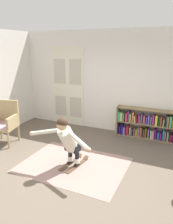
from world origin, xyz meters
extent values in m
plane|color=brown|center=(0.00, 0.00, 0.00)|extent=(7.20, 7.20, 0.00)
cube|color=silver|center=(0.00, 2.60, 1.45)|extent=(6.00, 0.10, 2.90)
cube|color=silver|center=(-1.82, 2.54, 1.18)|extent=(0.55, 0.04, 2.35)
cube|color=#B8B1A2|center=(-1.82, 2.52, 1.69)|extent=(0.41, 0.01, 0.76)
cube|color=#B8B1A2|center=(-1.82, 2.52, 0.59)|extent=(0.41, 0.01, 0.64)
cube|color=silver|center=(-1.27, 2.54, 1.18)|extent=(0.55, 0.04, 2.35)
cube|color=#B8B1A2|center=(-1.27, 2.52, 1.69)|extent=(0.41, 0.01, 0.76)
cube|color=#B8B1A2|center=(-1.27, 2.52, 0.59)|extent=(0.41, 0.01, 0.64)
cube|color=silver|center=(-1.54, 2.54, 2.40)|extent=(1.22, 0.04, 0.10)
cube|color=gray|center=(-0.13, 0.25, 0.00)|extent=(2.17, 1.64, 0.01)
cube|color=olive|center=(0.17, 2.39, 0.41)|extent=(0.04, 0.30, 0.83)
cube|color=olive|center=(0.96, 2.39, 0.01)|extent=(1.58, 0.30, 0.02)
cube|color=olive|center=(0.96, 2.39, 0.41)|extent=(1.58, 0.30, 0.02)
cube|color=olive|center=(0.96, 2.39, 0.82)|extent=(1.58, 0.30, 0.02)
cube|color=navy|center=(0.21, 2.37, 0.14)|extent=(0.04, 0.16, 0.24)
cube|color=#4B1258|center=(0.26, 2.39, 0.14)|extent=(0.03, 0.19, 0.24)
cube|color=navy|center=(0.32, 2.37, 0.16)|extent=(0.05, 0.20, 0.28)
cube|color=#8B56B9|center=(0.38, 2.39, 0.13)|extent=(0.05, 0.22, 0.21)
cube|color=#5D1747|center=(0.44, 2.38, 0.12)|extent=(0.03, 0.15, 0.21)
cube|color=#B92235|center=(0.48, 2.40, 0.16)|extent=(0.05, 0.22, 0.27)
cube|color=tan|center=(0.55, 2.40, 0.13)|extent=(0.05, 0.15, 0.22)
cube|color=#3B2E58|center=(0.61, 2.37, 0.12)|extent=(0.04, 0.21, 0.19)
cube|color=#B25567|center=(0.67, 2.40, 0.13)|extent=(0.03, 0.21, 0.23)
cube|color=#84AE24|center=(0.73, 2.40, 0.12)|extent=(0.05, 0.15, 0.20)
cube|color=#8F598F|center=(0.79, 2.40, 0.14)|extent=(0.04, 0.21, 0.25)
cube|color=brown|center=(0.85, 2.39, 0.16)|extent=(0.06, 0.18, 0.28)
cube|color=#4F3C5F|center=(0.93, 2.41, 0.13)|extent=(0.05, 0.15, 0.23)
cube|color=brown|center=(0.98, 2.40, 0.16)|extent=(0.05, 0.19, 0.28)
cube|color=#7657B2|center=(1.06, 2.40, 0.14)|extent=(0.04, 0.17, 0.25)
cube|color=#72CF7A|center=(1.13, 2.39, 0.13)|extent=(0.05, 0.18, 0.23)
cube|color=pink|center=(1.18, 2.40, 0.14)|extent=(0.05, 0.22, 0.23)
cube|color=#4F166E|center=(1.24, 2.40, 0.16)|extent=(0.05, 0.19, 0.29)
cube|color=#2956AB|center=(1.31, 2.39, 0.12)|extent=(0.05, 0.18, 0.20)
cube|color=#6D1668|center=(1.38, 2.40, 0.12)|extent=(0.06, 0.23, 0.20)
cube|color=teal|center=(1.44, 2.40, 0.16)|extent=(0.04, 0.15, 0.29)
cube|color=#833D7F|center=(1.49, 2.40, 0.16)|extent=(0.04, 0.21, 0.27)
cube|color=#69A044|center=(1.55, 2.39, 0.14)|extent=(0.05, 0.18, 0.25)
cube|color=maroon|center=(1.63, 2.37, 0.13)|extent=(0.06, 0.17, 0.21)
cube|color=#5E115A|center=(1.69, 2.40, 0.13)|extent=(0.04, 0.23, 0.21)
cube|color=#35C3B3|center=(0.22, 2.40, 0.54)|extent=(0.05, 0.21, 0.24)
cube|color=tan|center=(0.29, 2.37, 0.54)|extent=(0.06, 0.22, 0.24)
cube|color=#3F6940|center=(0.35, 2.37, 0.54)|extent=(0.05, 0.24, 0.23)
cube|color=#D82E65|center=(0.43, 2.41, 0.54)|extent=(0.05, 0.24, 0.23)
cube|color=#504276|center=(0.48, 2.40, 0.57)|extent=(0.04, 0.16, 0.30)
cube|color=olive|center=(0.54, 2.38, 0.53)|extent=(0.05, 0.21, 0.22)
cube|color=#D87D4D|center=(0.61, 2.38, 0.57)|extent=(0.05, 0.15, 0.29)
cube|color=#999961|center=(0.67, 2.38, 0.52)|extent=(0.06, 0.23, 0.20)
cube|color=maroon|center=(0.71, 2.38, 0.52)|extent=(0.04, 0.19, 0.20)
cube|color=#B42B8C|center=(0.77, 2.39, 0.54)|extent=(0.05, 0.14, 0.23)
cube|color=#505226|center=(0.81, 2.38, 0.51)|extent=(0.03, 0.18, 0.18)
cube|color=slate|center=(0.85, 2.41, 0.55)|extent=(0.03, 0.24, 0.26)
cube|color=#9F4150|center=(0.92, 2.37, 0.53)|extent=(0.05, 0.14, 0.22)
cube|color=#5746BB|center=(0.98, 2.38, 0.52)|extent=(0.03, 0.18, 0.19)
cube|color=#6359BE|center=(1.04, 2.37, 0.55)|extent=(0.04, 0.24, 0.26)
cube|color=#5C9793|center=(1.10, 2.39, 0.53)|extent=(0.03, 0.22, 0.22)
cube|color=#B02586|center=(1.16, 2.38, 0.56)|extent=(0.04, 0.20, 0.27)
cube|color=#BFC740|center=(1.24, 2.38, 0.56)|extent=(0.06, 0.23, 0.27)
cube|color=#1F5F1C|center=(1.30, 2.41, 0.54)|extent=(0.03, 0.16, 0.24)
cube|color=brown|center=(1.35, 2.40, 0.54)|extent=(0.04, 0.19, 0.24)
cube|color=#648655|center=(1.42, 2.38, 0.52)|extent=(0.05, 0.23, 0.19)
cube|color=navy|center=(1.47, 2.41, 0.57)|extent=(0.03, 0.17, 0.30)
cube|color=olive|center=(1.52, 2.38, 0.56)|extent=(0.05, 0.19, 0.28)
cube|color=#47B28B|center=(1.59, 2.38, 0.57)|extent=(0.05, 0.15, 0.29)
cube|color=brown|center=(1.64, 2.38, 0.52)|extent=(0.05, 0.24, 0.20)
cylinder|color=tan|center=(-1.97, 0.29, 0.21)|extent=(0.06, 0.06, 0.42)
cylinder|color=tan|center=(-2.60, 0.67, 0.21)|extent=(0.06, 0.06, 0.42)
cylinder|color=tan|center=(-2.09, 0.79, 0.21)|extent=(0.06, 0.06, 0.42)
cube|color=tan|center=(-2.28, 0.48, 0.45)|extent=(0.73, 0.73, 0.06)
cube|color=#BF8FA7|center=(-2.28, 0.48, 0.50)|extent=(0.66, 0.66, 0.04)
cube|color=tan|center=(-2.35, 0.74, 0.80)|extent=(0.60, 0.20, 0.60)
cube|color=tan|center=(-2.02, 0.54, 0.62)|extent=(0.19, 0.56, 0.28)
cube|color=brown|center=(-0.22, 0.26, 0.01)|extent=(0.19, 0.73, 0.01)
cube|color=brown|center=(-0.18, 0.59, 0.05)|extent=(0.10, 0.13, 0.06)
cube|color=black|center=(-0.23, 0.24, 0.04)|extent=(0.10, 0.13, 0.04)
cube|color=brown|center=(-0.04, 0.24, 0.01)|extent=(0.19, 0.73, 0.01)
cube|color=brown|center=(0.00, 0.57, 0.05)|extent=(0.10, 0.13, 0.06)
cube|color=black|center=(-0.05, 0.22, 0.04)|extent=(0.10, 0.13, 0.04)
cylinder|color=white|center=(-0.22, 0.26, 0.13)|extent=(0.12, 0.12, 0.10)
cylinder|color=black|center=(-0.22, 0.26, 0.33)|extent=(0.10, 0.10, 0.30)
cylinder|color=black|center=(-0.23, 0.23, 0.42)|extent=(0.12, 0.12, 0.22)
cylinder|color=white|center=(-0.04, 0.24, 0.13)|extent=(0.12, 0.12, 0.10)
cylinder|color=black|center=(-0.04, 0.24, 0.33)|extent=(0.10, 0.10, 0.30)
cylinder|color=black|center=(-0.05, 0.21, 0.42)|extent=(0.12, 0.12, 0.22)
cube|color=black|center=(-0.14, 0.22, 0.42)|extent=(0.32, 0.22, 0.14)
cylinder|color=beige|center=(-0.16, 0.09, 0.65)|extent=(0.35, 0.54, 0.59)
sphere|color=tan|center=(-0.18, -0.10, 1.00)|extent=(0.23, 0.23, 0.20)
sphere|color=#382619|center=(-0.18, -0.09, 1.04)|extent=(0.24, 0.24, 0.21)
cylinder|color=beige|center=(-0.60, -0.08, 0.79)|extent=(0.59, 0.20, 0.20)
sphere|color=tan|center=(-0.88, -0.14, 0.73)|extent=(0.10, 0.10, 0.09)
cylinder|color=beige|center=(0.22, -0.19, 0.79)|extent=(0.55, 0.35, 0.20)
sphere|color=tan|center=(0.47, -0.33, 0.73)|extent=(0.10, 0.10, 0.09)
camera|label=1|loc=(1.87, -3.42, 2.39)|focal=35.17mm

